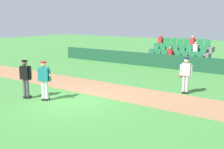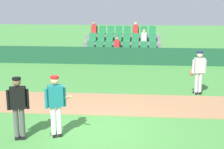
{
  "view_description": "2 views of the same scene",
  "coord_description": "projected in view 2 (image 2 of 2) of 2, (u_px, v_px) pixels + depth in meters",
  "views": [
    {
      "loc": [
        7.98,
        -8.41,
        3.54
      ],
      "look_at": [
        0.64,
        2.03,
        0.95
      ],
      "focal_mm": 43.67,
      "sensor_mm": 36.0,
      "label": 1
    },
    {
      "loc": [
        1.17,
        -9.19,
        3.8
      ],
      "look_at": [
        0.21,
        1.9,
        1.26
      ],
      "focal_mm": 53.38,
      "sensor_mm": 36.0,
      "label": 2
    }
  ],
  "objects": [
    {
      "name": "dugout_fence",
      "position": [
        120.0,
        56.0,
        19.51
      ],
      "size": [
        20.0,
        0.16,
        1.02
      ],
      "primitive_type": "cube",
      "color": "#19472D",
      "rests_on": "ground"
    },
    {
      "name": "infield_dirt_path",
      "position": [
        108.0,
        104.0,
        12.28
      ],
      "size": [
        28.0,
        2.53,
        0.03
      ],
      "primitive_type": "cube",
      "color": "#9E704C",
      "rests_on": "ground"
    },
    {
      "name": "umpire_home_plate",
      "position": [
        18.0,
        105.0,
        9.01
      ],
      "size": [
        0.57,
        0.39,
        1.76
      ],
      "color": "#4C4C4C",
      "rests_on": "ground"
    },
    {
      "name": "ground_plane",
      "position": [
        99.0,
        130.0,
        9.87
      ],
      "size": [
        80.0,
        80.0,
        0.0
      ],
      "primitive_type": "plane",
      "color": "#42843A"
    },
    {
      "name": "runner_grey_jersey",
      "position": [
        199.0,
        71.0,
        13.32
      ],
      "size": [
        0.67,
        0.37,
        1.76
      ],
      "color": "#B2B2B2",
      "rests_on": "ground"
    },
    {
      "name": "batter_teal_jersey",
      "position": [
        56.0,
        104.0,
        9.17
      ],
      "size": [
        0.74,
        0.7,
        1.76
      ],
      "color": "white",
      "rests_on": "ground"
    },
    {
      "name": "stadium_bleachers",
      "position": [
        122.0,
        49.0,
        21.31
      ],
      "size": [
        5.0,
        2.95,
        2.3
      ],
      "color": "slate",
      "rests_on": "ground"
    }
  ]
}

